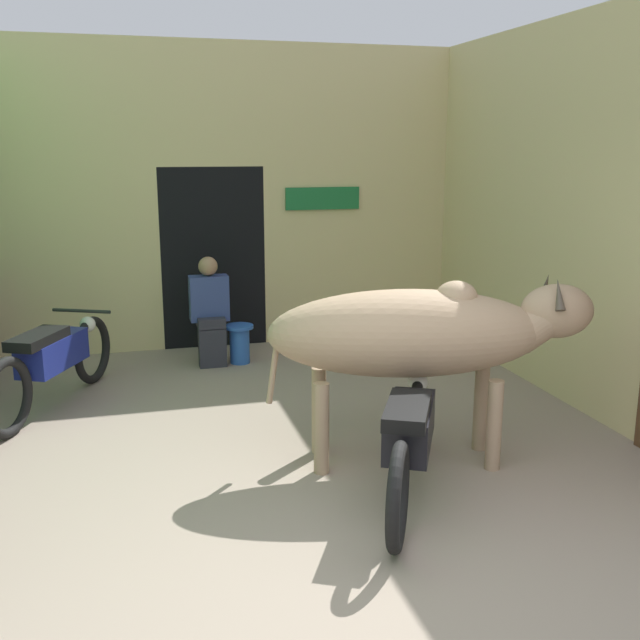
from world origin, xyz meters
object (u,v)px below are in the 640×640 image
object	(u,v)px
motorcycle_near	(409,434)
plastic_stool	(240,343)
cow	(422,333)
motorcycle_far	(53,359)
shopkeeper_seated	(210,309)

from	to	relation	value
motorcycle_near	plastic_stool	bearing A→B (deg)	99.77
motorcycle_near	plastic_stool	world-z (taller)	motorcycle_near
cow	plastic_stool	bearing A→B (deg)	106.88
motorcycle_near	plastic_stool	size ratio (longest dim) A/B	4.41
motorcycle_far	plastic_stool	world-z (taller)	motorcycle_far
motorcycle_near	cow	bearing A→B (deg)	61.38
motorcycle_near	shopkeeper_seated	size ratio (longest dim) A/B	1.60
cow	shopkeeper_seated	size ratio (longest dim) A/B	2.09
shopkeeper_seated	motorcycle_far	bearing A→B (deg)	-146.34
motorcycle_far	plastic_stool	size ratio (longest dim) A/B	4.62
shopkeeper_seated	cow	bearing A→B (deg)	-68.21
motorcycle_near	shopkeeper_seated	xyz separation A→B (m)	(-0.88, 3.44, 0.16)
plastic_stool	shopkeeper_seated	bearing A→B (deg)	169.81
cow	motorcycle_near	distance (m)	0.80
cow	motorcycle_far	distance (m)	3.33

